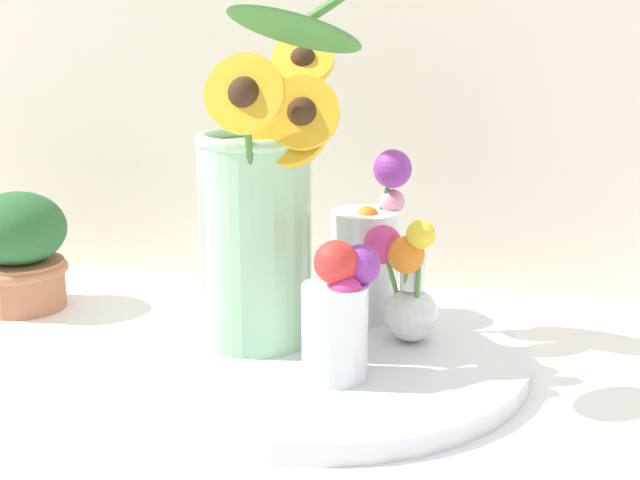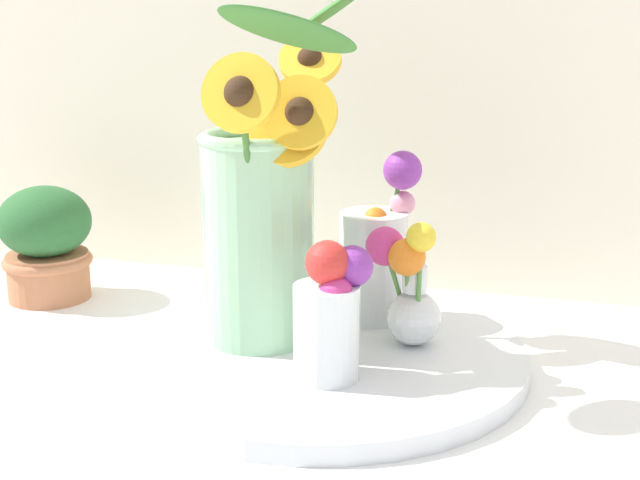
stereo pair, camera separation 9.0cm
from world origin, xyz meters
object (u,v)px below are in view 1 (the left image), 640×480
(vase_bulb_right, at_px, (406,284))
(vase_small_back, at_px, (368,253))
(potted_plant, at_px, (20,249))
(mason_jar_sunflowers, at_px, (260,215))
(vase_small_center, at_px, (339,312))
(serving_tray, at_px, (320,356))

(vase_bulb_right, bearing_deg, vase_small_back, 124.64)
(vase_bulb_right, relative_size, potted_plant, 0.93)
(mason_jar_sunflowers, bearing_deg, vase_bulb_right, 8.83)
(mason_jar_sunflowers, distance_m, vase_small_back, 0.15)
(vase_small_center, xyz_separation_m, vase_small_back, (0.00, 0.17, 0.01))
(mason_jar_sunflowers, height_order, potted_plant, mason_jar_sunflowers)
(mason_jar_sunflowers, xyz_separation_m, vase_bulb_right, (0.15, 0.02, -0.07))
(vase_small_center, bearing_deg, mason_jar_sunflowers, 140.37)
(mason_jar_sunflowers, xyz_separation_m, vase_small_center, (0.10, -0.08, -0.07))
(vase_small_back, bearing_deg, potted_plant, 178.76)
(mason_jar_sunflowers, bearing_deg, vase_small_back, 44.18)
(potted_plant, bearing_deg, vase_small_center, -23.25)
(vase_small_back, bearing_deg, mason_jar_sunflowers, -135.82)
(vase_small_center, height_order, vase_small_back, vase_small_back)
(vase_small_center, distance_m, potted_plant, 0.47)
(vase_small_center, distance_m, vase_bulb_right, 0.12)
(serving_tray, distance_m, vase_small_center, 0.11)
(serving_tray, relative_size, vase_bulb_right, 3.14)
(serving_tray, xyz_separation_m, vase_small_back, (0.03, 0.11, 0.09))
(potted_plant, bearing_deg, serving_tray, -16.12)
(serving_tray, distance_m, vase_small_back, 0.14)
(mason_jar_sunflowers, height_order, vase_small_center, mason_jar_sunflowers)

